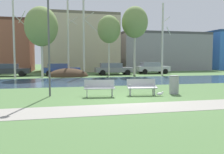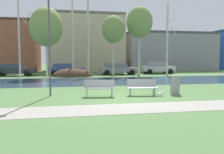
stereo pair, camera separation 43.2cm
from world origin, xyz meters
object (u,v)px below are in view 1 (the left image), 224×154
at_px(parked_van_nearest_dark, 8,70).
at_px(parked_sedan_second_blue, 61,69).
at_px(bench_left, 99,88).
at_px(parked_wagon_fourth_silver, 152,68).
at_px(trash_bin, 174,84).
at_px(bench_right, 142,87).
at_px(streetlamp, 48,22).
at_px(seagull, 160,94).
at_px(parked_hatch_third_grey, 113,68).

relative_size(parked_van_nearest_dark, parked_sedan_second_blue, 1.03).
bearing_deg(bench_left, parked_wagon_fourth_silver, 59.83).
xyz_separation_m(bench_left, parked_sedan_second_blue, (-1.86, 16.36, 0.27)).
relative_size(trash_bin, parked_sedan_second_blue, 0.24).
xyz_separation_m(bench_right, streetlamp, (-4.89, 0.73, 3.44)).
xyz_separation_m(trash_bin, parked_sedan_second_blue, (-6.15, 16.30, 0.21)).
xyz_separation_m(parked_van_nearest_dark, parked_sedan_second_blue, (5.78, 0.16, -0.00)).
height_order(bench_left, streetlamp, streetlamp).
bearing_deg(trash_bin, bench_left, -179.17).
relative_size(streetlamp, parked_van_nearest_dark, 1.34).
distance_m(seagull, parked_sedan_second_blue, 17.63).
height_order(trash_bin, parked_sedan_second_blue, parked_sedan_second_blue).
bearing_deg(bench_right, parked_sedan_second_blue, 104.39).
height_order(bench_left, trash_bin, trash_bin).
bearing_deg(bench_left, parked_hatch_third_grey, 74.78).
distance_m(bench_right, parked_wagon_fourth_silver, 18.53).
bearing_deg(parked_van_nearest_dark, parked_wagon_fourth_silver, 2.41).
relative_size(bench_right, parked_hatch_third_grey, 0.36).
xyz_separation_m(bench_right, trash_bin, (1.95, 0.06, 0.07)).
height_order(streetlamp, parked_hatch_third_grey, streetlamp).
xyz_separation_m(trash_bin, parked_van_nearest_dark, (-11.92, 16.14, 0.21)).
bearing_deg(parked_wagon_fourth_silver, streetlamp, -127.41).
height_order(parked_van_nearest_dark, parked_hatch_third_grey, parked_hatch_third_grey).
bearing_deg(streetlamp, parked_hatch_third_grey, 65.69).
xyz_separation_m(bench_right, parked_hatch_third_grey, (2.02, 16.03, 0.29)).
height_order(parked_sedan_second_blue, parked_hatch_third_grey, parked_hatch_third_grey).
distance_m(bench_right, seagull, 1.05).
relative_size(streetlamp, parked_sedan_second_blue, 1.38).
distance_m(bench_left, trash_bin, 4.29).
bearing_deg(parked_van_nearest_dark, seagull, -57.09).
bearing_deg(parked_wagon_fourth_silver, parked_van_nearest_dark, -177.59).
bearing_deg(trash_bin, parked_wagon_fourth_silver, 71.77).
height_order(trash_bin, parked_van_nearest_dark, parked_van_nearest_dark).
height_order(bench_right, parked_hatch_third_grey, parked_hatch_third_grey).
distance_m(parked_van_nearest_dark, parked_hatch_third_grey, 12.00).
bearing_deg(parked_wagon_fourth_silver, bench_right, -113.90).
bearing_deg(parked_wagon_fourth_silver, seagull, -110.88).
xyz_separation_m(trash_bin, parked_hatch_third_grey, (0.08, 15.97, 0.22)).
bearing_deg(bench_left, trash_bin, 0.83).
relative_size(bench_left, trash_bin, 1.59).
relative_size(bench_right, parked_wagon_fourth_silver, 0.39).
relative_size(streetlamp, parked_wagon_fourth_silver, 1.41).
xyz_separation_m(streetlamp, parked_van_nearest_dark, (-5.09, 15.47, -3.16)).
xyz_separation_m(bench_left, trash_bin, (4.29, 0.06, 0.07)).
relative_size(trash_bin, parked_hatch_third_grey, 0.22).
relative_size(seagull, parked_hatch_third_grey, 0.09).
distance_m(trash_bin, parked_sedan_second_blue, 17.42).
distance_m(streetlamp, parked_sedan_second_blue, 15.96).
bearing_deg(streetlamp, trash_bin, -5.58).
bearing_deg(parked_van_nearest_dark, trash_bin, -53.54).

